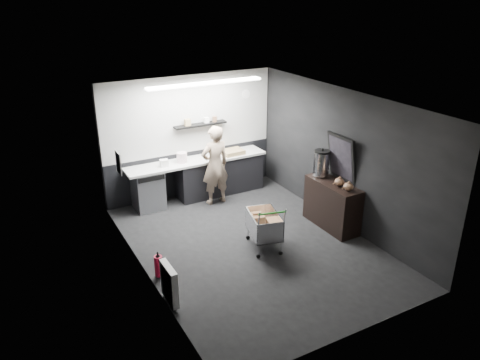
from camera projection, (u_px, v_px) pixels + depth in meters
floor at (252, 245)px, 8.66m from camera, size 5.50×5.50×0.00m
ceiling at (253, 101)px, 7.62m from camera, size 5.50×5.50×0.00m
wall_back at (190, 136)px, 10.36m from camera, size 5.50×0.00×5.50m
wall_front at (361, 250)px, 5.92m from camera, size 5.50×0.00×5.50m
wall_left at (141, 201)px, 7.25m from camera, size 0.00×5.50×5.50m
wall_right at (342, 158)px, 9.03m from camera, size 0.00×5.50×5.50m
kitchen_wall_panel at (190, 114)px, 10.15m from camera, size 3.95×0.02×1.70m
dado_panel at (192, 172)px, 10.68m from camera, size 3.95×0.02×1.00m
floating_shelf at (200, 125)px, 10.24m from camera, size 1.20×0.22×0.04m
wall_clock at (246, 94)px, 10.65m from camera, size 0.20×0.03×0.20m
poster at (118, 163)px, 8.23m from camera, size 0.02×0.30×0.40m
poster_red_band at (118, 159)px, 8.21m from camera, size 0.02×0.22×0.10m
radiator at (169, 284)px, 6.94m from camera, size 0.10×0.50×0.60m
ceiling_strip at (206, 83)px, 9.13m from camera, size 2.40×0.20×0.04m
prep_counter at (203, 177)px, 10.50m from camera, size 3.20×0.61×0.90m
person at (215, 165)px, 10.02m from camera, size 0.66×0.45×1.75m
shopping_cart at (264, 226)px, 8.42m from camera, size 0.68×0.95×0.92m
sideboard at (332, 198)px, 9.15m from camera, size 0.53×1.24×1.85m
fire_extinguisher at (159, 265)px, 7.63m from camera, size 0.14×0.14×0.45m
cardboard_box at (233, 152)px, 10.59m from camera, size 0.50×0.38×0.10m
pink_tub at (182, 157)px, 10.07m from camera, size 0.22×0.22×0.22m
white_container at (164, 163)px, 9.86m from camera, size 0.18×0.15×0.15m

